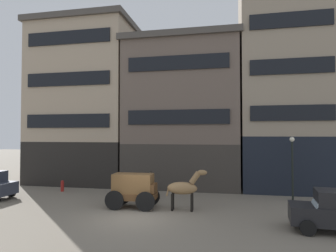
# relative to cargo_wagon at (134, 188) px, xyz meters

# --- Properties ---
(ground_plane) EXTENTS (120.00, 120.00, 0.00)m
(ground_plane) POSITION_rel_cargo_wagon_xyz_m (0.68, -2.00, -1.15)
(ground_plane) COLOR slate
(building_far_left) EXTENTS (9.20, 6.64, 14.47)m
(building_far_left) POSITION_rel_cargo_wagon_xyz_m (-7.40, 8.29, 6.13)
(building_far_left) COLOR black
(building_far_left) RESTS_ON ground_plane
(building_center_left) EXTENTS (9.69, 6.64, 12.27)m
(building_center_left) POSITION_rel_cargo_wagon_xyz_m (1.70, 8.29, 5.03)
(building_center_left) COLOR #38332D
(building_center_left) RESTS_ON ground_plane
(building_center_right) EXTENTS (7.16, 6.64, 17.78)m
(building_center_right) POSITION_rel_cargo_wagon_xyz_m (9.77, 8.29, 7.79)
(building_center_right) COLOR black
(building_center_right) RESTS_ON ground_plane
(cargo_wagon) EXTENTS (2.95, 1.61, 1.98)m
(cargo_wagon) POSITION_rel_cargo_wagon_xyz_m (0.00, 0.00, 0.00)
(cargo_wagon) COLOR brown
(cargo_wagon) RESTS_ON ground_plane
(draft_horse) EXTENTS (2.35, 0.66, 2.30)m
(draft_horse) POSITION_rel_cargo_wagon_xyz_m (2.95, 0.00, 0.12)
(draft_horse) COLOR #937047
(draft_horse) RESTS_ON ground_plane
(sedan_dark) EXTENTS (3.85, 2.18, 1.83)m
(sedan_dark) POSITION_rel_cargo_wagon_xyz_m (9.98, -2.34, -0.23)
(sedan_dark) COLOR black
(sedan_dark) RESTS_ON ground_plane
(pedestrian_officer) EXTENTS (0.37, 0.37, 1.79)m
(pedestrian_officer) POSITION_rel_cargo_wagon_xyz_m (0.21, 3.04, -0.17)
(pedestrian_officer) COLOR #38332D
(pedestrian_officer) RESTS_ON ground_plane
(streetlamp_curbside) EXTENTS (0.32, 0.32, 4.12)m
(streetlamp_curbside) POSITION_rel_cargo_wagon_xyz_m (9.54, 4.05, 1.52)
(streetlamp_curbside) COLOR black
(streetlamp_curbside) RESTS_ON ground_plane
(fire_hydrant_curbside) EXTENTS (0.24, 0.24, 0.83)m
(fire_hydrant_curbside) POSITION_rel_cargo_wagon_xyz_m (-6.84, 3.65, -0.72)
(fire_hydrant_curbside) COLOR maroon
(fire_hydrant_curbside) RESTS_ON ground_plane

